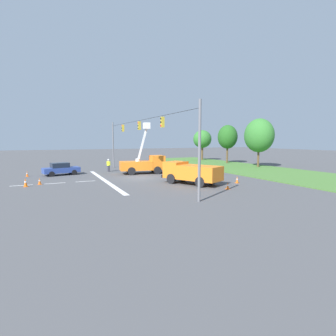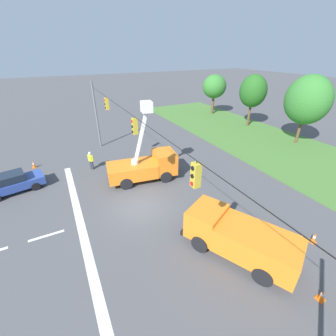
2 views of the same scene
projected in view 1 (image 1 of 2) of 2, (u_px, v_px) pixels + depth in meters
ground_plane at (140, 178)px, 30.47m from camera, size 200.00×200.00×0.00m
grass_verge at (258, 170)px, 38.02m from camera, size 56.00×12.00×0.10m
lane_markings at (91, 181)px, 28.12m from camera, size 17.60×15.25×0.01m
signal_gantry at (139, 140)px, 30.03m from camera, size 26.20×0.33×7.20m
tree_far_west at (202, 139)px, 55.84m from camera, size 3.86×3.87×6.48m
tree_west at (228, 137)px, 48.68m from camera, size 3.78×3.53×7.17m
tree_centre at (259, 136)px, 41.66m from camera, size 4.96×4.31×7.79m
utility_truck_bucket_lift at (145, 163)px, 34.34m from camera, size 3.19×6.18×6.63m
utility_truck_support_near at (191, 172)px, 26.14m from camera, size 6.37×4.75×2.16m
sedan_blue at (61, 169)px, 32.83m from camera, size 2.58×4.56×1.56m
road_worker at (109, 165)px, 36.37m from camera, size 0.55×0.42×1.77m
traffic_cone_foreground_left at (70, 169)px, 36.92m from camera, size 0.36×0.36×0.75m
traffic_cone_foreground_right at (27, 174)px, 31.56m from camera, size 0.36×0.36×0.67m
traffic_cone_mid_left at (237, 180)px, 26.82m from camera, size 0.36×0.36×0.69m
traffic_cone_mid_right at (26, 182)px, 24.66m from camera, size 0.36×0.36×0.83m
traffic_cone_near_bucket at (40, 181)px, 25.92m from camera, size 0.36×0.36×0.68m
traffic_cone_lane_edge_a at (228, 186)px, 23.47m from camera, size 0.36×0.36×0.61m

